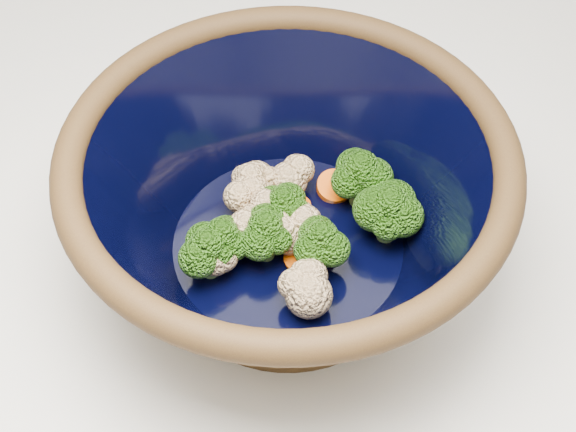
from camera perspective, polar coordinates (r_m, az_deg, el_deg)
counter at (r=1.07m, az=2.58°, el=-12.94°), size 1.20×1.20×0.90m
mixing_bowl at (r=0.57m, az=0.00°, el=0.84°), size 0.34×0.34×0.14m
vegetable_pile at (r=0.58m, az=0.23°, el=-0.32°), size 0.15×0.15×0.05m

